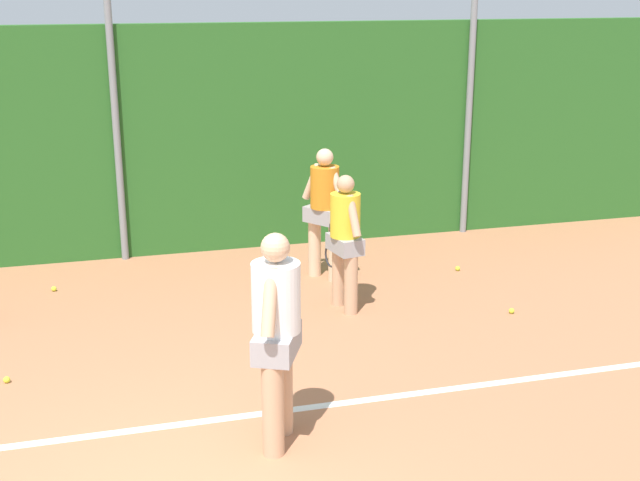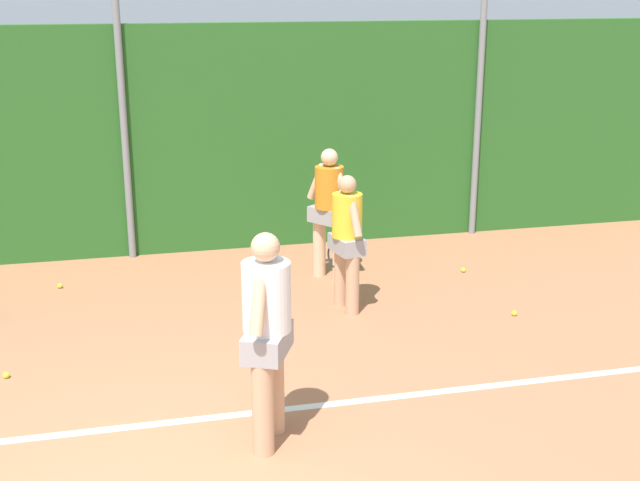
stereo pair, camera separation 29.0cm
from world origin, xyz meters
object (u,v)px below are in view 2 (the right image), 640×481
(player_backcourt_far, at_px, (329,207))
(tennis_ball_4, at_px, (60,286))
(tennis_ball_5, at_px, (6,375))
(tennis_ball_8, at_px, (514,313))
(player_midcourt, at_px, (347,236))
(player_foreground_near, at_px, (267,328))
(tennis_ball_1, at_px, (463,270))

(player_backcourt_far, xyz_separation_m, tennis_ball_4, (-3.50, 0.41, -0.95))
(tennis_ball_5, xyz_separation_m, tennis_ball_8, (5.70, 0.35, 0.00))
(player_midcourt, relative_size, tennis_ball_8, 25.19)
(player_foreground_near, relative_size, player_midcourt, 1.13)
(player_foreground_near, height_order, tennis_ball_4, player_foreground_near)
(tennis_ball_5, bearing_deg, player_backcourt_far, 29.29)
(player_foreground_near, bearing_deg, player_midcourt, -2.23)
(tennis_ball_5, bearing_deg, tennis_ball_8, 3.48)
(tennis_ball_4, xyz_separation_m, tennis_ball_8, (5.32, -2.23, 0.00))
(player_foreground_near, height_order, tennis_ball_5, player_foreground_near)
(player_foreground_near, distance_m, tennis_ball_5, 3.14)
(player_foreground_near, bearing_deg, tennis_ball_8, -32.36)
(player_foreground_near, relative_size, player_backcourt_far, 1.07)
(tennis_ball_4, bearing_deg, tennis_ball_1, -6.60)
(tennis_ball_5, bearing_deg, player_foreground_near, -37.43)
(tennis_ball_8, bearing_deg, tennis_ball_4, 157.27)
(player_backcourt_far, relative_size, tennis_ball_8, 26.62)
(tennis_ball_1, relative_size, tennis_ball_5, 1.00)
(tennis_ball_8, bearing_deg, tennis_ball_1, 89.28)
(tennis_ball_1, bearing_deg, player_backcourt_far, 173.39)
(tennis_ball_8, bearing_deg, player_foreground_near, -147.19)
(player_foreground_near, relative_size, tennis_ball_1, 28.55)
(player_backcourt_far, height_order, tennis_ball_5, player_backcourt_far)
(player_foreground_near, xyz_separation_m, tennis_ball_8, (3.34, 2.15, -1.02))
(player_foreground_near, bearing_deg, tennis_ball_4, 49.20)
(player_midcourt, distance_m, tennis_ball_8, 2.20)
(tennis_ball_4, bearing_deg, player_midcourt, -24.37)
(tennis_ball_1, bearing_deg, tennis_ball_5, -161.09)
(player_midcourt, height_order, tennis_ball_1, player_midcourt)
(tennis_ball_5, bearing_deg, tennis_ball_1, 18.91)
(tennis_ball_8, bearing_deg, player_midcourt, 160.34)
(player_foreground_near, xyz_separation_m, tennis_ball_5, (-2.36, 1.80, -1.02))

